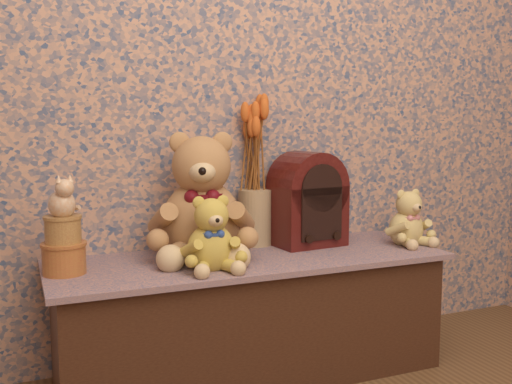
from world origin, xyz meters
TOP-DOWN VIEW (x-y plane):
  - display_shelf at (0.00, 1.25)m, footprint 1.42×0.51m
  - teddy_large at (-0.16, 1.33)m, footprint 0.49×0.54m
  - teddy_medium at (-0.19, 1.14)m, footprint 0.22×0.26m
  - teddy_small at (0.65, 1.21)m, footprint 0.20×0.24m
  - cathedral_radio at (0.28, 1.36)m, footprint 0.29×0.22m
  - ceramic_vase at (0.09, 1.44)m, footprint 0.16×0.16m
  - dried_stalks at (0.09, 1.44)m, footprint 0.21×0.21m
  - biscuit_tin_lower at (-0.64, 1.26)m, footprint 0.16×0.16m
  - biscuit_tin_upper at (-0.64, 1.26)m, footprint 0.14×0.14m
  - cat_figurine at (-0.64, 1.26)m, footprint 0.12×0.13m

SIDE VIEW (x-z plane):
  - display_shelf at x=0.00m, z-range 0.00..0.44m
  - biscuit_tin_lower at x=-0.64m, z-range 0.44..0.54m
  - ceramic_vase at x=0.09m, z-range 0.44..0.66m
  - teddy_small at x=0.65m, z-range 0.44..0.68m
  - teddy_medium at x=-0.19m, z-range 0.44..0.70m
  - biscuit_tin_upper at x=-0.64m, z-range 0.54..0.63m
  - cathedral_radio at x=0.28m, z-range 0.44..0.81m
  - teddy_large at x=-0.16m, z-range 0.44..0.92m
  - cat_figurine at x=-0.64m, z-range 0.63..0.76m
  - dried_stalks at x=0.09m, z-range 0.66..1.04m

